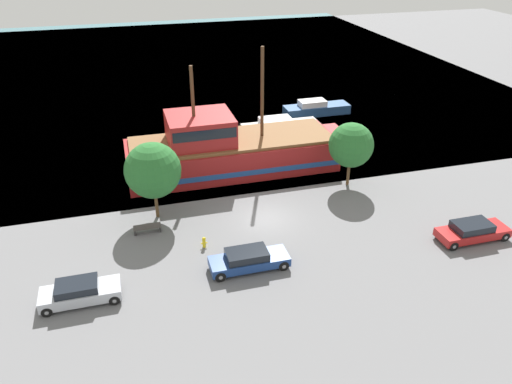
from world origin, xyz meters
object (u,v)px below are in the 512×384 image
(parked_car_curb_mid, at_px, (472,231))
(parked_car_curb_rear, at_px, (249,260))
(parked_car_curb_front, at_px, (80,292))
(fire_hydrant, at_px, (204,242))
(moored_boat_dockside, at_px, (280,127))
(moored_boat_outer, at_px, (316,109))
(bench_promenade_east, at_px, (147,228))
(pirate_ship, at_px, (229,150))

(parked_car_curb_mid, bearing_deg, parked_car_curb_rear, 176.42)
(parked_car_curb_mid, xyz_separation_m, parked_car_curb_rear, (-15.39, 0.96, 0.00))
(parked_car_curb_front, bearing_deg, fire_hydrant, 23.88)
(parked_car_curb_front, distance_m, parked_car_curb_rear, 9.96)
(moored_boat_dockside, height_order, fire_hydrant, moored_boat_dockside)
(moored_boat_outer, height_order, bench_promenade_east, moored_boat_outer)
(moored_boat_dockside, relative_size, parked_car_curb_rear, 1.61)
(moored_boat_outer, relative_size, parked_car_curb_front, 1.66)
(moored_boat_outer, height_order, parked_car_curb_mid, moored_boat_outer)
(parked_car_curb_mid, height_order, fire_hydrant, parked_car_curb_mid)
(moored_boat_outer, bearing_deg, parked_car_curb_rear, -119.91)
(pirate_ship, relative_size, fire_hydrant, 24.88)
(parked_car_curb_front, bearing_deg, moored_boat_dockside, 48.47)
(pirate_ship, bearing_deg, bench_promenade_east, -132.68)
(pirate_ship, relative_size, parked_car_curb_front, 4.30)
(moored_boat_dockside, bearing_deg, bench_promenade_east, -133.87)
(moored_boat_outer, bearing_deg, fire_hydrant, -127.03)
(moored_boat_outer, height_order, parked_car_curb_rear, moored_boat_outer)
(moored_boat_dockside, bearing_deg, fire_hydrant, -121.93)
(parked_car_curb_rear, height_order, fire_hydrant, parked_car_curb_rear)
(moored_boat_dockside, distance_m, moored_boat_outer, 7.11)
(moored_boat_dockside, bearing_deg, pirate_ship, -135.27)
(parked_car_curb_front, height_order, parked_car_curb_mid, parked_car_curb_front)
(parked_car_curb_front, relative_size, parked_car_curb_rear, 0.90)
(pirate_ship, relative_size, parked_car_curb_rear, 3.87)
(moored_boat_dockside, relative_size, parked_car_curb_mid, 1.61)
(moored_boat_dockside, distance_m, fire_hydrant, 21.05)
(pirate_ship, bearing_deg, moored_boat_dockside, 44.73)
(moored_boat_dockside, xyz_separation_m, fire_hydrant, (-11.13, -17.87, -0.22))
(moored_boat_dockside, xyz_separation_m, parked_car_curb_front, (-18.85, -21.28, 0.04))
(pirate_ship, xyz_separation_m, parked_car_curb_rear, (-2.00, -14.05, -1.21))
(pirate_ship, distance_m, parked_car_curb_front, 18.79)
(parked_car_curb_mid, relative_size, fire_hydrant, 6.42)
(parked_car_curb_rear, distance_m, fire_hydrant, 3.77)
(moored_boat_outer, bearing_deg, bench_promenade_east, -135.99)
(parked_car_curb_mid, xyz_separation_m, bench_promenade_east, (-21.10, 6.65, -0.22))
(parked_car_curb_rear, bearing_deg, moored_boat_outer, 60.09)
(parked_car_curb_mid, height_order, bench_promenade_east, parked_car_curb_mid)
(parked_car_curb_front, relative_size, fire_hydrant, 5.79)
(pirate_ship, relative_size, moored_boat_outer, 2.59)
(fire_hydrant, bearing_deg, parked_car_curb_mid, -12.72)
(pirate_ship, height_order, fire_hydrant, pirate_ship)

